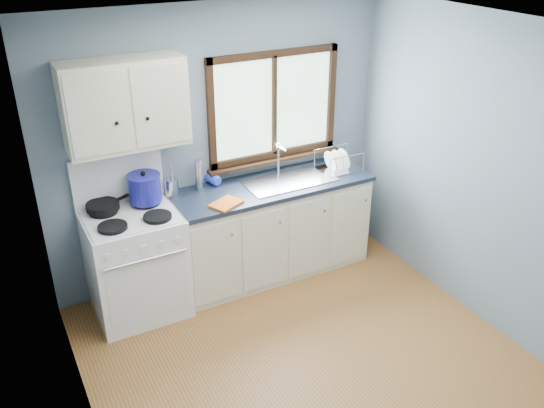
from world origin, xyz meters
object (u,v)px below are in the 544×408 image
skillet (103,206)px  stockpot (145,188)px  base_cabinets (271,233)px  utensil_crock (172,187)px  sink (288,186)px  dish_rack (338,165)px  thermos (199,175)px  gas_range (136,261)px

skillet → stockpot: bearing=-28.0°
base_cabinets → utensil_crock: (-0.87, 0.20, 0.59)m
stockpot → skillet: bearing=176.8°
sink → base_cabinets: bearing=179.9°
dish_rack → utensil_crock: bearing=172.8°
thermos → utensil_crock: bearing=176.5°
base_cabinets → sink: bearing=-0.1°
gas_range → utensil_crock: gas_range is taller
dish_rack → thermos: bearing=172.0°
sink → thermos: (-0.80, 0.19, 0.20)m
stockpot → dish_rack: 1.85m
gas_range → base_cabinets: bearing=0.8°
utensil_crock → dish_rack: 1.60m
stockpot → utensil_crock: utensil_crock is taller
thermos → sink: bearing=-13.3°
base_cabinets → utensil_crock: size_ratio=4.84×
gas_range → skillet: (-0.17, 0.15, 0.49)m
base_cabinets → sink: sink is taller
gas_range → dish_rack: 2.08m
sink → thermos: bearing=166.7°
gas_range → skillet: bearing=138.9°
thermos → dish_rack: thermos is taller
gas_range → utensil_crock: size_ratio=3.56×
thermos → dish_rack: size_ratio=0.72×
skillet → dish_rack: dish_rack is taller
base_cabinets → skillet: bearing=174.8°
sink → utensil_crock: 1.08m
gas_range → stockpot: (0.18, 0.13, 0.59)m
gas_range → dish_rack: gas_range is taller
skillet → stockpot: (0.35, -0.02, 0.09)m
skillet → utensil_crock: (0.61, 0.07, 0.01)m
sink → stockpot: stockpot is taller
base_cabinets → sink: (0.18, -0.00, 0.45)m
skillet → utensil_crock: utensil_crock is taller
gas_range → stockpot: bearing=37.1°
dish_rack → stockpot: bearing=176.7°
base_cabinets → skillet: size_ratio=4.33×
base_cabinets → stockpot: 1.32m
stockpot → dish_rack: bearing=-4.1°
dish_rack → sink: bearing=179.1°
dish_rack → skillet: bearing=176.9°
sink → stockpot: bearing=175.0°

